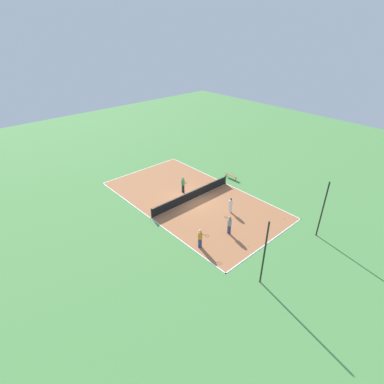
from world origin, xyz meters
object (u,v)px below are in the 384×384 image
object	(u,v)px
tennis_net	(192,195)
player_far_green	(183,184)
tennis_ball_left_sideline	(284,218)
tennis_ball_right_alley	(145,201)
tennis_ball_near_net	(248,245)
fence_post_back_right	(264,254)
player_center_orange	(200,237)
bench	(231,176)
player_baseline_gray	(229,224)
tennis_ball_midcourt	(206,186)
player_near_white	(231,204)
fence_post_back_left	(323,210)

from	to	relation	value
tennis_net	player_far_green	distance (m)	1.83
player_far_green	tennis_ball_left_sideline	size ratio (longest dim) A/B	27.20
tennis_ball_right_alley	tennis_ball_near_net	size ratio (longest dim) A/B	1.00
player_far_green	fence_post_back_right	xyz separation A→B (m)	(4.27, 13.43, 1.53)
player_far_green	fence_post_back_right	world-z (taller)	fence_post_back_right
player_center_orange	tennis_ball_near_net	world-z (taller)	player_center_orange
bench	player_baseline_gray	world-z (taller)	player_baseline_gray
tennis_ball_right_alley	tennis_ball_near_net	world-z (taller)	same
tennis_ball_midcourt	fence_post_back_right	world-z (taller)	fence_post_back_right
player_center_orange	player_far_green	bearing A→B (deg)	124.29
player_near_white	player_center_orange	bearing A→B (deg)	-59.01
player_baseline_gray	fence_post_back_left	xyz separation A→B (m)	(-5.48, 5.25, 1.58)
bench	player_near_white	bearing A→B (deg)	-49.38
player_near_white	tennis_ball_right_alley	bearing A→B (deg)	-131.17
tennis_net	bench	distance (m)	6.67
player_far_green	tennis_net	bearing A→B (deg)	4.13
player_near_white	tennis_ball_left_sideline	distance (m)	5.17
player_far_green	tennis_ball_midcourt	distance (m)	3.08
tennis_net	player_near_white	distance (m)	4.43
player_baseline_gray	tennis_ball_near_net	xyz separation A→B (m)	(0.07, 2.19, -0.99)
tennis_ball_left_sideline	player_near_white	bearing A→B (deg)	-54.09
player_near_white	tennis_ball_left_sideline	world-z (taller)	player_near_white
tennis_ball_left_sideline	tennis_ball_midcourt	size ratio (longest dim) A/B	1.00
tennis_ball_right_alley	tennis_ball_left_sideline	size ratio (longest dim) A/B	1.00
player_center_orange	player_baseline_gray	bearing A→B (deg)	59.61
tennis_net	player_center_orange	distance (m)	7.64
tennis_ball_left_sideline	bench	bearing A→B (deg)	-105.85
player_far_green	bench	bearing A→B (deg)	91.64
tennis_net	player_near_white	xyz separation A→B (m)	(-1.16, 4.26, 0.37)
fence_post_back_left	tennis_net	bearing A→B (deg)	-71.10
tennis_net	fence_post_back_left	xyz separation A→B (m)	(-4.00, 11.70, 2.07)
tennis_ball_near_net	fence_post_back_right	xyz separation A→B (m)	(2.46, 3.07, 2.57)
player_center_orange	player_near_white	world-z (taller)	player_center_orange
player_baseline_gray	player_far_green	size ratio (longest dim) A/B	0.95
player_baseline_gray	tennis_ball_midcourt	bearing A→B (deg)	-16.63
tennis_net	player_baseline_gray	world-z (taller)	player_baseline_gray
fence_post_back_right	tennis_ball_right_alley	bearing A→B (deg)	-90.31
bench	player_center_orange	size ratio (longest dim) A/B	0.97
player_baseline_gray	fence_post_back_right	distance (m)	6.04
player_near_white	player_baseline_gray	bearing A→B (deg)	-36.91
tennis_ball_left_sideline	fence_post_back_left	bearing A→B (deg)	87.57
tennis_ball_left_sideline	fence_post_back_left	world-z (taller)	fence_post_back_left
bench	tennis_ball_midcourt	distance (m)	3.64
fence_post_back_left	fence_post_back_right	distance (m)	8.01
bench	tennis_ball_right_alley	size ratio (longest dim) A/B	25.09
player_near_white	tennis_ball_near_net	distance (m)	5.21
player_center_orange	fence_post_back_left	world-z (taller)	fence_post_back_left
bench	fence_post_back_right	world-z (taller)	fence_post_back_right
player_baseline_gray	player_far_green	xyz separation A→B (m)	(-1.74, -8.17, 0.06)
player_near_white	tennis_ball_near_net	bearing A→B (deg)	-18.37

